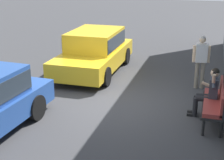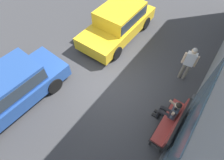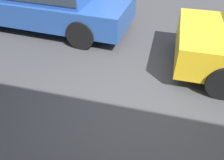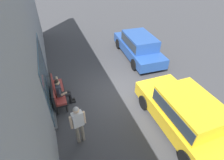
{
  "view_description": "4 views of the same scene",
  "coord_description": "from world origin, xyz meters",
  "px_view_note": "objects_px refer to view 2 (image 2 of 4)",
  "views": [
    {
      "loc": [
        8.86,
        2.6,
        3.89
      ],
      "look_at": [
        0.62,
        0.18,
        0.94
      ],
      "focal_mm": 55.0,
      "sensor_mm": 36.0,
      "label": 1
    },
    {
      "loc": [
        3.44,
        2.6,
        6.09
      ],
      "look_at": [
        0.36,
        0.38,
        0.91
      ],
      "focal_mm": 28.0,
      "sensor_mm": 36.0,
      "label": 2
    },
    {
      "loc": [
        -0.24,
        2.6,
        2.64
      ],
      "look_at": [
        0.36,
        0.34,
        0.76
      ],
      "focal_mm": 35.0,
      "sensor_mm": 36.0,
      "label": 3
    },
    {
      "loc": [
        -6.03,
        2.6,
        5.68
      ],
      "look_at": [
        -0.0,
        0.38,
        0.85
      ],
      "focal_mm": 28.0,
      "sensor_mm": 36.0,
      "label": 4
    }
  ],
  "objects_px": {
    "person_on_phone": "(171,111)",
    "parked_car_near": "(119,21)",
    "bench": "(173,123)",
    "pedestrian_standing": "(189,62)",
    "parked_car_mid": "(7,90)"
  },
  "relations": [
    {
      "from": "parked_car_near",
      "to": "bench",
      "type": "bearing_deg",
      "value": 53.71
    },
    {
      "from": "parked_car_mid",
      "to": "pedestrian_standing",
      "type": "xyz_separation_m",
      "value": [
        -4.94,
        4.81,
        0.2
      ]
    },
    {
      "from": "person_on_phone",
      "to": "pedestrian_standing",
      "type": "height_order",
      "value": "pedestrian_standing"
    },
    {
      "from": "parked_car_mid",
      "to": "parked_car_near",
      "type": "bearing_deg",
      "value": 170.49
    },
    {
      "from": "person_on_phone",
      "to": "parked_car_near",
      "type": "height_order",
      "value": "parked_car_near"
    },
    {
      "from": "bench",
      "to": "parked_car_near",
      "type": "xyz_separation_m",
      "value": [
        -3.23,
        -4.41,
        0.24
      ]
    },
    {
      "from": "bench",
      "to": "parked_car_mid",
      "type": "bearing_deg",
      "value": -65.16
    },
    {
      "from": "person_on_phone",
      "to": "parked_car_mid",
      "type": "distance_m",
      "value": 5.83
    },
    {
      "from": "pedestrian_standing",
      "to": "person_on_phone",
      "type": "bearing_deg",
      "value": 8.44
    },
    {
      "from": "bench",
      "to": "pedestrian_standing",
      "type": "relative_size",
      "value": 1.09
    },
    {
      "from": "bench",
      "to": "pedestrian_standing",
      "type": "height_order",
      "value": "pedestrian_standing"
    },
    {
      "from": "bench",
      "to": "parked_car_near",
      "type": "distance_m",
      "value": 5.47
    },
    {
      "from": "parked_car_mid",
      "to": "pedestrian_standing",
      "type": "distance_m",
      "value": 6.9
    },
    {
      "from": "parked_car_near",
      "to": "person_on_phone",
      "type": "bearing_deg",
      "value": 54.61
    },
    {
      "from": "bench",
      "to": "pedestrian_standing",
      "type": "bearing_deg",
      "value": -167.39
    }
  ]
}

